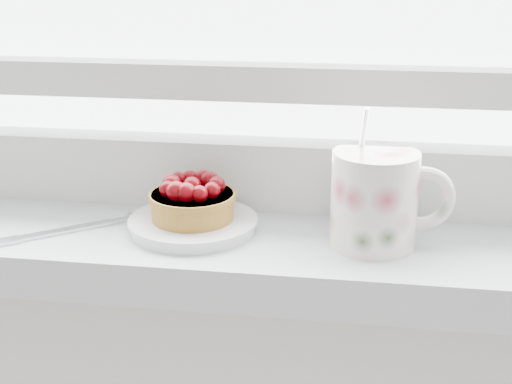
% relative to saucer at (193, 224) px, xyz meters
% --- Properties ---
extents(saucer, '(0.12, 0.12, 0.01)m').
position_rel_saucer_xyz_m(saucer, '(0.00, 0.00, 0.00)').
color(saucer, silver).
rests_on(saucer, windowsill).
extents(raspberry_tart, '(0.08, 0.08, 0.04)m').
position_rel_saucer_xyz_m(raspberry_tart, '(-0.00, 0.00, 0.03)').
color(raspberry_tart, '#8D5F1E').
rests_on(raspberry_tart, saucer).
extents(floral_mug, '(0.11, 0.08, 0.13)m').
position_rel_saucer_xyz_m(floral_mug, '(0.17, -0.01, 0.04)').
color(floral_mug, silver).
rests_on(floral_mug, windowsill).
extents(fork, '(0.16, 0.13, 0.00)m').
position_rel_saucer_xyz_m(fork, '(-0.10, -0.00, -0.00)').
color(fork, silver).
rests_on(fork, windowsill).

